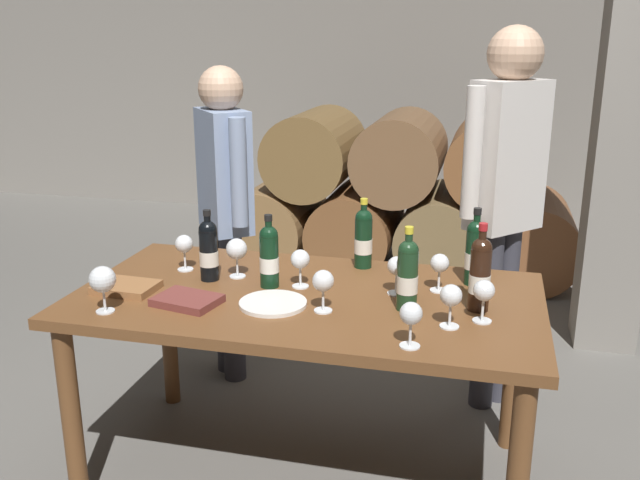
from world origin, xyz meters
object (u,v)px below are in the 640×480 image
object	(u,v)px
wine_bottle_1	(480,273)
wine_bottle_5	(408,274)
wine_glass_1	(440,265)
wine_glass_4	(451,297)
taster_seated_left	(225,199)
wine_glass_3	(323,282)
wine_glass_5	(102,280)
sommelier_presenting	(505,186)
leather_ledger	(126,287)
wine_bottle_4	(269,256)
wine_bottle_2	(475,252)
tasting_notebook	(187,300)
dining_table	(307,317)
wine_glass_0	(184,245)
wine_bottle_0	(363,238)
wine_glass_2	(484,292)
wine_glass_7	(411,315)
wine_glass_8	(237,250)
serving_plate	(273,303)
wine_glass_9	(300,261)
wine_bottle_3	(209,250)
wine_glass_6	(397,268)

from	to	relation	value
wine_bottle_1	wine_bottle_5	world-z (taller)	wine_bottle_1
wine_glass_1	wine_glass_4	size ratio (longest dim) A/B	0.98
taster_seated_left	wine_glass_3	bearing A→B (deg)	-51.20
wine_glass_5	sommelier_presenting	distance (m)	1.71
leather_ledger	wine_bottle_4	bearing A→B (deg)	21.86
wine_glass_4	leather_ledger	distance (m)	1.19
wine_bottle_2	taster_seated_left	size ratio (longest dim) A/B	0.19
tasting_notebook	leather_ledger	xyz separation A→B (m)	(-0.27, 0.07, 0.00)
dining_table	wine_glass_3	xyz separation A→B (m)	(0.10, -0.14, 0.20)
wine_bottle_5	wine_glass_0	world-z (taller)	wine_bottle_5
wine_bottle_0	taster_seated_left	bearing A→B (deg)	153.78
dining_table	tasting_notebook	world-z (taller)	tasting_notebook
wine_glass_2	leather_ledger	bearing A→B (deg)	-178.80
wine_glass_2	wine_glass_7	bearing A→B (deg)	-129.93
wine_glass_3	wine_glass_4	distance (m)	0.43
taster_seated_left	wine_glass_7	bearing A→B (deg)	-46.47
wine_bottle_0	wine_glass_8	xyz separation A→B (m)	(-0.46, -0.24, -0.01)
wine_glass_5	sommelier_presenting	xyz separation A→B (m)	(1.32, 1.08, 0.17)
wine_bottle_1	serving_plate	distance (m)	0.73
wine_glass_1	sommelier_presenting	distance (m)	0.66
dining_table	wine_glass_0	bearing A→B (deg)	165.35
serving_plate	taster_seated_left	world-z (taller)	taster_seated_left
wine_glass_2	wine_glass_9	world-z (taller)	same
wine_bottle_5	sommelier_presenting	bearing A→B (deg)	68.47
wine_glass_5	wine_glass_4	bearing A→B (deg)	7.68
wine_glass_0	wine_glass_2	xyz separation A→B (m)	(1.18, -0.24, -0.00)
wine_glass_9	wine_glass_7	bearing A→B (deg)	-42.13
wine_bottle_3	wine_bottle_4	world-z (taller)	same
wine_glass_0	wine_glass_2	world-z (taller)	same
wine_bottle_3	wine_glass_9	xyz separation A→B (m)	(0.36, 0.01, -0.02)
leather_ledger	wine_glass_2	bearing A→B (deg)	3.83
wine_bottle_1	wine_bottle_4	size ratio (longest dim) A/B	1.11
wine_glass_6	wine_glass_7	bearing A→B (deg)	-76.57
dining_table	wine_glass_6	size ratio (longest dim) A/B	11.78
wine_glass_6	wine_glass_5	bearing A→B (deg)	-156.53
wine_glass_0	wine_glass_7	xyz separation A→B (m)	(0.97, -0.50, -0.00)
wine_glass_1	leather_ledger	bearing A→B (deg)	-166.10
wine_bottle_1	wine_glass_5	size ratio (longest dim) A/B	1.89
wine_glass_3	wine_glass_5	xyz separation A→B (m)	(-0.73, -0.19, 0.01)
wine_glass_7	wine_bottle_2	bearing A→B (deg)	74.74
serving_plate	wine_glass_5	bearing A→B (deg)	-160.06
wine_bottle_1	serving_plate	world-z (taller)	wine_bottle_1
taster_seated_left	wine_bottle_0	bearing A→B (deg)	-26.22
leather_ledger	serving_plate	size ratio (longest dim) A/B	0.92
wine_bottle_2	taster_seated_left	distance (m)	1.27
wine_bottle_1	serving_plate	size ratio (longest dim) A/B	1.30
wine_glass_8	leather_ledger	xyz separation A→B (m)	(-0.35, -0.24, -0.10)
wine_glass_6	wine_glass_9	distance (m)	0.36
wine_glass_2	wine_glass_4	bearing A→B (deg)	-144.89
leather_ledger	wine_glass_0	bearing A→B (deg)	70.09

